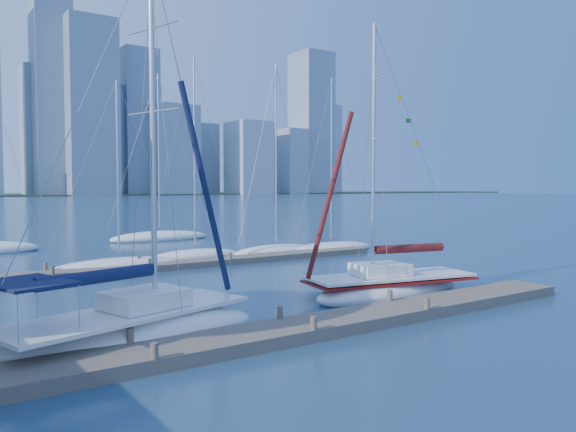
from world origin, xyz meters
TOP-DOWN VIEW (x-y plane):
  - ground at (0.00, 0.00)m, footprint 700.00×700.00m
  - near_dock at (0.00, 0.00)m, footprint 26.00×2.00m
  - far_dock at (2.00, 16.00)m, footprint 30.00×1.80m
  - sailboat_navy at (-4.61, 2.17)m, footprint 8.76×4.92m
  - sailboat_maroon at (7.06, 2.94)m, footprint 8.20×4.08m
  - bg_boat_2 at (-0.02, 17.19)m, footprint 7.85×4.87m
  - bg_boat_3 at (5.43, 18.78)m, footprint 6.45×2.69m
  - bg_boat_4 at (11.18, 18.02)m, footprint 6.84×2.98m
  - bg_boat_5 at (15.57, 17.42)m, footprint 7.77×3.35m
  - bg_boat_7 at (8.53, 32.50)m, footprint 9.13×5.29m

SIDE VIEW (x-z plane):
  - ground at x=0.00m, z-range 0.00..0.00m
  - far_dock at x=2.00m, z-range 0.00..0.36m
  - near_dock at x=0.00m, z-range 0.00..0.40m
  - bg_boat_2 at x=-0.02m, z-range -5.24..5.70m
  - bg_boat_5 at x=15.57m, z-range -6.15..6.64m
  - bg_boat_3 at x=5.43m, z-range -6.39..6.91m
  - bg_boat_4 at x=11.18m, z-range -6.41..6.93m
  - bg_boat_7 at x=8.53m, z-range -7.15..7.73m
  - sailboat_maroon at x=7.06m, z-range -5.03..6.93m
  - sailboat_navy at x=-4.61m, z-range -5.29..7.21m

